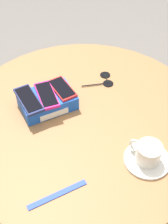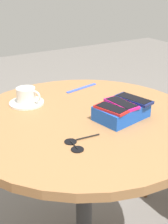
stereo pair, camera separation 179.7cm
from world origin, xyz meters
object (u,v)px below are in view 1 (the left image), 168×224
at_px(lanyard_strap, 57,195).
at_px(saucer, 147,160).
at_px(phone_navy, 29,100).
at_px(phone_red, 62,88).
at_px(sunglasses, 105,80).
at_px(phone_magenta, 47,95).
at_px(round_table, 84,142).
at_px(phone_box, 47,101).
at_px(coffee_cup, 148,152).

bearing_deg(lanyard_strap, saucer, 8.13).
distance_m(phone_navy, phone_red, 0.12).
bearing_deg(sunglasses, lanyard_strap, -122.95).
xyz_separation_m(phone_navy, phone_red, (0.12, 0.03, -0.00)).
bearing_deg(sunglasses, phone_red, -160.10).
bearing_deg(sunglasses, phone_magenta, -160.63).
height_order(phone_magenta, sunglasses, phone_magenta).
bearing_deg(round_table, sunglasses, 51.48).
bearing_deg(phone_box, round_table, -35.90).
distance_m(round_table, coffee_cup, 0.32).
relative_size(phone_red, coffee_cup, 1.38).
relative_size(phone_red, sunglasses, 1.02).
xyz_separation_m(phone_red, coffee_cup, (0.19, -0.33, -0.02)).
distance_m(phone_box, coffee_cup, 0.39).
bearing_deg(phone_magenta, phone_red, 17.67).
relative_size(round_table, saucer, 6.24).
height_order(saucer, sunglasses, saucer).
distance_m(phone_navy, saucer, 0.44).
relative_size(phone_magenta, sunglasses, 1.09).
distance_m(phone_magenta, lanyard_strap, 0.36).
bearing_deg(phone_magenta, phone_navy, -173.44).
xyz_separation_m(phone_box, sunglasses, (0.24, 0.08, -0.02)).
bearing_deg(round_table, lanyard_strap, -119.23).
height_order(round_table, sunglasses, sunglasses).
xyz_separation_m(round_table, saucer, (0.13, -0.23, 0.15)).
height_order(phone_magenta, coffee_cup, coffee_cup).
bearing_deg(round_table, phone_red, 119.03).
bearing_deg(lanyard_strap, phone_red, 75.03).
bearing_deg(saucer, phone_navy, 135.79).
bearing_deg(phone_box, lanyard_strap, -96.60).
bearing_deg(round_table, phone_box, 144.10).
height_order(saucer, coffee_cup, coffee_cup).
distance_m(phone_red, sunglasses, 0.20).
distance_m(phone_red, saucer, 0.38).
height_order(round_table, coffee_cup, coffee_cup).
relative_size(phone_navy, saucer, 1.08).
bearing_deg(coffee_cup, sunglasses, 90.53).
height_order(round_table, phone_magenta, phone_magenta).
relative_size(coffee_cup, lanyard_strap, 0.54).
height_order(phone_box, sunglasses, phone_box).
bearing_deg(coffee_cup, phone_box, 128.33).
bearing_deg(phone_navy, sunglasses, 16.83).
bearing_deg(phone_red, saucer, -60.09).
distance_m(lanyard_strap, sunglasses, 0.52).
xyz_separation_m(phone_navy, sunglasses, (0.30, 0.09, -0.06)).
xyz_separation_m(phone_box, phone_navy, (-0.06, -0.01, 0.03)).
bearing_deg(phone_red, phone_box, -164.57).
xyz_separation_m(round_table, phone_box, (-0.11, 0.08, 0.17)).
distance_m(phone_navy, sunglasses, 0.32).
relative_size(round_table, phone_box, 4.26).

